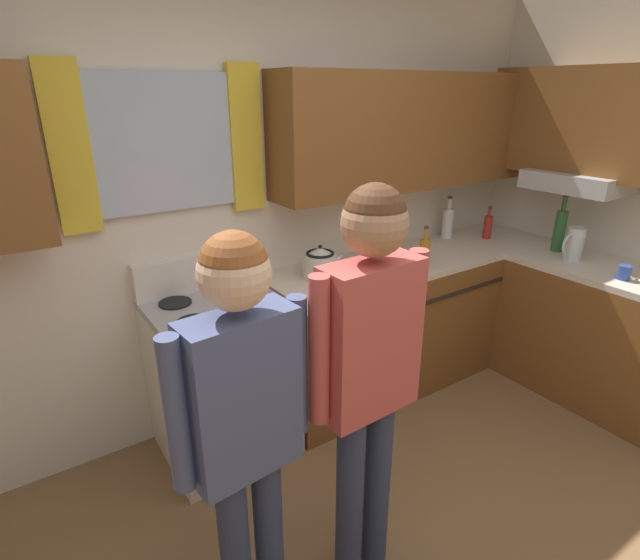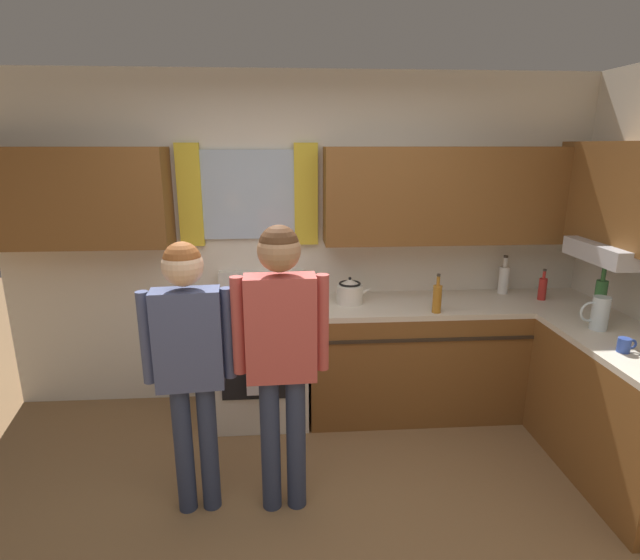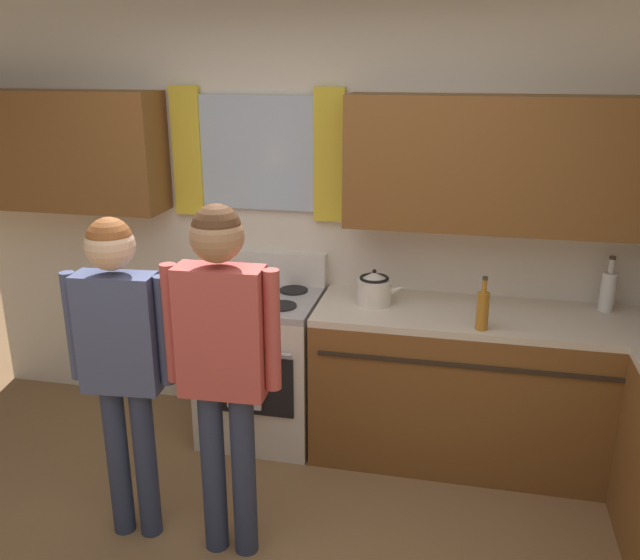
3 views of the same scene
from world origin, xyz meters
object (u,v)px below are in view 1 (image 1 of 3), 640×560
at_px(bottle_oil_amber, 424,254).
at_px(water_pitcher, 574,244).
at_px(stovetop_kettle, 320,263).
at_px(adult_in_plaid, 369,354).
at_px(bottle_sauce_red, 488,226).
at_px(bottle_wine_green, 560,230).
at_px(adult_left, 244,411).
at_px(stove_oven, 222,376).
at_px(mug_cobalt_blue, 624,272).
at_px(bottle_milk_white, 448,222).

xyz_separation_m(bottle_oil_amber, water_pitcher, (0.95, -0.40, 0.00)).
xyz_separation_m(stovetop_kettle, adult_in_plaid, (-0.51, -1.07, 0.06)).
relative_size(bottle_sauce_red, water_pitcher, 1.12).
relative_size(bottle_wine_green, water_pitcher, 1.79).
bearing_deg(adult_left, stove_oven, 72.05).
distance_m(stovetop_kettle, adult_left, 1.46).
height_order(bottle_sauce_red, adult_left, adult_left).
relative_size(bottle_oil_amber, adult_in_plaid, 0.17).
relative_size(stovetop_kettle, adult_in_plaid, 0.16).
bearing_deg(bottle_sauce_red, bottle_wine_green, -71.98).
relative_size(bottle_wine_green, stovetop_kettle, 1.44).
bearing_deg(bottle_sauce_red, mug_cobalt_blue, -91.38).
bearing_deg(bottle_oil_amber, bottle_wine_green, -12.17).
xyz_separation_m(bottle_milk_white, stovetop_kettle, (-1.27, -0.17, -0.02)).
distance_m(bottle_milk_white, adult_in_plaid, 2.17).
relative_size(bottle_sauce_red, stovetop_kettle, 0.90).
xyz_separation_m(bottle_wine_green, bottle_oil_amber, (-1.06, 0.23, -0.04)).
bearing_deg(bottle_oil_amber, water_pitcher, -22.96).
relative_size(bottle_sauce_red, mug_cobalt_blue, 2.14).
xyz_separation_m(bottle_oil_amber, adult_left, (-1.60, -0.80, -0.01)).
height_order(bottle_wine_green, bottle_oil_amber, bottle_wine_green).
height_order(mug_cobalt_blue, adult_left, adult_left).
xyz_separation_m(stove_oven, water_pitcher, (2.22, -0.64, 0.54)).
relative_size(bottle_milk_white, adult_left, 0.20).
height_order(mug_cobalt_blue, stovetop_kettle, stovetop_kettle).
bearing_deg(stove_oven, mug_cobalt_blue, -25.06).
bearing_deg(bottle_milk_white, bottle_sauce_red, -39.05).
bearing_deg(bottle_sauce_red, adult_in_plaid, -152.38).
height_order(bottle_oil_amber, adult_in_plaid, adult_in_plaid).
height_order(bottle_sauce_red, stovetop_kettle, bottle_sauce_red).
height_order(water_pitcher, adult_left, adult_left).
height_order(bottle_wine_green, mug_cobalt_blue, bottle_wine_green).
bearing_deg(adult_in_plaid, bottle_wine_green, 15.09).
bearing_deg(adult_in_plaid, stovetop_kettle, 64.39).
distance_m(adult_left, adult_in_plaid, 0.50).
distance_m(stove_oven, bottle_sauce_red, 2.24).
distance_m(bottle_oil_amber, water_pitcher, 1.03).
xyz_separation_m(bottle_oil_amber, adult_in_plaid, (-1.11, -0.81, 0.05)).
relative_size(bottle_milk_white, adult_in_plaid, 0.19).
relative_size(bottle_oil_amber, stovetop_kettle, 1.04).
bearing_deg(bottle_sauce_red, water_pitcher, -86.26).
relative_size(stovetop_kettle, adult_left, 0.17).
bearing_deg(adult_left, adult_in_plaid, -1.97).
relative_size(stove_oven, water_pitcher, 5.00).
bearing_deg(mug_cobalt_blue, stove_oven, 154.94).
height_order(bottle_milk_white, stovetop_kettle, bottle_milk_white).
xyz_separation_m(bottle_sauce_red, mug_cobalt_blue, (-0.02, -1.01, -0.05)).
xyz_separation_m(bottle_wine_green, bottle_sauce_red, (-0.15, 0.47, -0.06)).
bearing_deg(bottle_sauce_red, stovetop_kettle, 179.42).
xyz_separation_m(bottle_wine_green, stovetop_kettle, (-1.65, 0.48, -0.06)).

